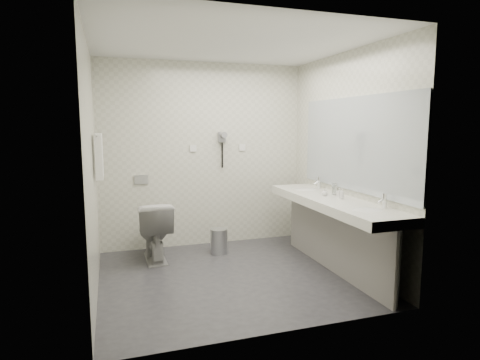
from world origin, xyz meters
name	(u,v)px	position (x,y,z in m)	size (l,w,h in m)	color
floor	(231,276)	(0.00, 0.00, 0.00)	(2.80, 2.80, 0.00)	#2E2E33
ceiling	(231,43)	(0.00, 0.00, 2.50)	(2.80, 2.80, 0.00)	silver
wall_back	(204,155)	(0.00, 1.30, 1.25)	(2.80, 2.80, 0.00)	beige
wall_front	(280,179)	(0.00, -1.30, 1.25)	(2.80, 2.80, 0.00)	beige
wall_left	(92,168)	(-1.40, 0.00, 1.25)	(2.60, 2.60, 0.00)	beige
wall_right	(345,160)	(1.40, 0.00, 1.25)	(2.60, 2.60, 0.00)	beige
vanity_counter	(332,202)	(1.12, -0.20, 0.80)	(0.55, 2.20, 0.10)	silver
vanity_panel	(333,239)	(1.15, -0.20, 0.38)	(0.03, 2.15, 0.75)	gray
vanity_post_near	(397,270)	(1.18, -1.24, 0.38)	(0.06, 0.06, 0.75)	silver
vanity_post_far	(295,219)	(1.18, 0.84, 0.38)	(0.06, 0.06, 0.75)	silver
mirror	(354,144)	(1.39, -0.20, 1.45)	(0.02, 2.20, 1.05)	#B2BCC6
basin_near	(367,211)	(1.12, -0.85, 0.83)	(0.40, 0.31, 0.05)	silver
basin_far	(305,190)	(1.12, 0.45, 0.83)	(0.40, 0.31, 0.05)	silver
faucet_near	(385,201)	(1.32, -0.85, 0.92)	(0.04, 0.04, 0.15)	silver
faucet_far	(319,183)	(1.32, 0.45, 0.92)	(0.04, 0.04, 0.15)	silver
soap_bottle_a	(339,192)	(1.24, -0.16, 0.90)	(0.05, 0.05, 0.10)	beige
soap_bottle_b	(325,192)	(1.12, -0.05, 0.89)	(0.07, 0.07, 0.08)	beige
soap_bottle_c	(342,194)	(1.19, -0.29, 0.91)	(0.05, 0.05, 0.12)	beige
glass_left	(334,190)	(1.27, -0.01, 0.91)	(0.06, 0.06, 0.11)	silver
glass_right	(334,188)	(1.35, 0.13, 0.90)	(0.06, 0.06, 0.11)	silver
toilet	(154,231)	(-0.75, 0.83, 0.37)	(0.41, 0.73, 0.74)	silver
flush_plate	(141,180)	(-0.85, 1.29, 0.95)	(0.18, 0.02, 0.12)	#B2B5BA
pedal_bin	(219,242)	(0.07, 0.81, 0.16)	(0.22, 0.22, 0.31)	#B2B5BA
bin_lid	(219,229)	(0.07, 0.81, 0.32)	(0.22, 0.22, 0.01)	#B2B5BA
towel_rail	(97,135)	(-1.35, 0.55, 1.55)	(0.02, 0.02, 0.62)	silver
towel_near	(99,157)	(-1.34, 0.41, 1.33)	(0.07, 0.24, 0.48)	white
towel_far	(100,155)	(-1.34, 0.69, 1.33)	(0.07, 0.24, 0.48)	white
dryer_cradle	(222,137)	(0.25, 1.27, 1.50)	(0.10, 0.04, 0.14)	gray
dryer_barrel	(223,135)	(0.25, 1.20, 1.53)	(0.08, 0.08, 0.14)	gray
dryer_cord	(222,155)	(0.25, 1.26, 1.25)	(0.02, 0.02, 0.35)	black
switch_plate_a	(193,148)	(-0.15, 1.29, 1.35)	(0.09, 0.02, 0.09)	silver
switch_plate_b	(242,147)	(0.55, 1.29, 1.35)	(0.09, 0.02, 0.09)	silver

